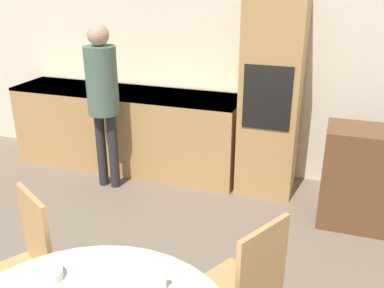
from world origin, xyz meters
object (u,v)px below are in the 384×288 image
(chair_far_right, at_px, (246,287))
(bowl_near, at_px, (45,274))
(oven_unit, at_px, (271,100))
(chair_far_left, at_px, (24,263))
(person_standing, at_px, (103,90))

(chair_far_right, relative_size, bowl_near, 5.65)
(oven_unit, height_order, chair_far_right, oven_unit)
(chair_far_left, distance_m, chair_far_right, 1.29)
(oven_unit, xyz_separation_m, chair_far_left, (-1.03, -2.45, -0.41))
(chair_far_left, bearing_deg, bowl_near, -4.40)
(chair_far_left, distance_m, person_standing, 2.09)
(chair_far_right, height_order, person_standing, person_standing)
(bowl_near, bearing_deg, chair_far_right, 27.99)
(bowl_near, bearing_deg, person_standing, 112.58)
(chair_far_right, distance_m, bowl_near, 1.04)
(oven_unit, relative_size, chair_far_left, 1.98)
(bowl_near, bearing_deg, oven_unit, 76.42)
(person_standing, bearing_deg, chair_far_right, -43.64)
(chair_far_right, bearing_deg, bowl_near, -33.56)
(oven_unit, height_order, bowl_near, oven_unit)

